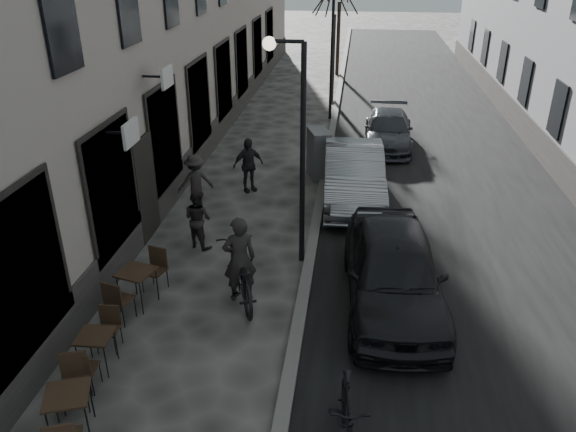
% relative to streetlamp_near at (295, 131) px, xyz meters
% --- Properties ---
extents(road, '(7.30, 60.00, 0.00)m').
position_rel_streetlamp_near_xyz_m(road, '(4.02, 10.00, -3.16)').
color(road, black).
rests_on(road, ground).
extents(kerb, '(0.25, 60.00, 0.12)m').
position_rel_streetlamp_near_xyz_m(kerb, '(0.37, 10.00, -3.10)').
color(kerb, slate).
rests_on(kerb, ground).
extents(streetlamp_near, '(0.90, 0.28, 5.09)m').
position_rel_streetlamp_near_xyz_m(streetlamp_near, '(0.00, 0.00, 0.00)').
color(streetlamp_near, black).
rests_on(streetlamp_near, ground).
extents(streetlamp_far, '(0.90, 0.28, 5.09)m').
position_rel_streetlamp_near_xyz_m(streetlamp_far, '(0.00, 12.00, 0.00)').
color(streetlamp_far, black).
rests_on(streetlamp_far, ground).
extents(bistro_set_a, '(0.93, 1.63, 0.93)m').
position_rel_streetlamp_near_xyz_m(bistro_set_a, '(-2.75, -5.61, -2.68)').
color(bistro_set_a, black).
rests_on(bistro_set_a, ground).
extents(bistro_set_b, '(0.60, 1.44, 0.84)m').
position_rel_streetlamp_near_xyz_m(bistro_set_b, '(-2.98, -4.16, -2.73)').
color(bistro_set_b, black).
rests_on(bistro_set_b, ground).
extents(bistro_set_c, '(0.84, 1.66, 0.95)m').
position_rel_streetlamp_near_xyz_m(bistro_set_c, '(-2.98, -2.21, -2.67)').
color(bistro_set_c, black).
rests_on(bistro_set_c, ground).
extents(utility_cabinet, '(0.86, 1.15, 1.54)m').
position_rel_streetlamp_near_xyz_m(utility_cabinet, '(0.18, 5.32, -2.39)').
color(utility_cabinet, slate).
rests_on(utility_cabinet, ground).
extents(bicycle, '(1.54, 2.33, 1.16)m').
position_rel_streetlamp_near_xyz_m(bicycle, '(-0.94, -1.73, -2.58)').
color(bicycle, black).
rests_on(bicycle, ground).
extents(cyclist_rider, '(0.81, 0.68, 1.89)m').
position_rel_streetlamp_near_xyz_m(cyclist_rider, '(-0.94, -1.73, -2.21)').
color(cyclist_rider, black).
rests_on(cyclist_rider, ground).
extents(pedestrian_near, '(0.91, 0.85, 1.50)m').
position_rel_streetlamp_near_xyz_m(pedestrian_near, '(-2.39, 0.38, -2.41)').
color(pedestrian_near, black).
rests_on(pedestrian_near, ground).
extents(pedestrian_mid, '(1.15, 0.97, 1.55)m').
position_rel_streetlamp_near_xyz_m(pedestrian_mid, '(-3.07, 2.60, -2.38)').
color(pedestrian_mid, '#2C2A27').
rests_on(pedestrian_mid, ground).
extents(pedestrian_far, '(1.02, 0.89, 1.65)m').
position_rel_streetlamp_near_xyz_m(pedestrian_far, '(-1.83, 3.92, -2.34)').
color(pedestrian_far, black).
rests_on(pedestrian_far, ground).
extents(car_near, '(2.17, 4.85, 1.62)m').
position_rel_streetlamp_near_xyz_m(car_near, '(2.19, -1.56, -2.35)').
color(car_near, black).
rests_on(car_near, ground).
extents(car_mid, '(1.89, 4.82, 1.56)m').
position_rel_streetlamp_near_xyz_m(car_mid, '(1.29, 3.68, -2.38)').
color(car_mid, gray).
rests_on(car_mid, ground).
extents(car_far, '(1.85, 4.25, 1.22)m').
position_rel_streetlamp_near_xyz_m(car_far, '(2.47, 8.65, -2.55)').
color(car_far, '#34373E').
rests_on(car_far, ground).
extents(moped, '(0.69, 1.94, 1.14)m').
position_rel_streetlamp_near_xyz_m(moped, '(1.37, -5.39, -2.59)').
color(moped, black).
rests_on(moped, ground).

